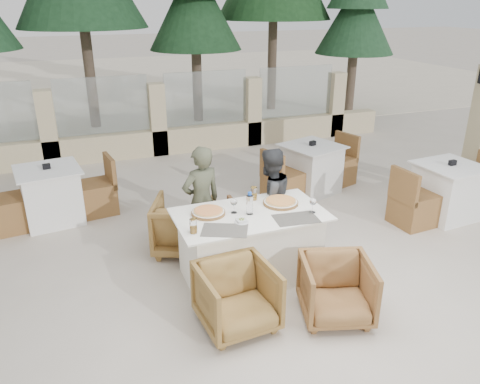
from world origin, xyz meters
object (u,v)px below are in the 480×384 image
object	(u,v)px
olive_dish	(242,220)
armchair_near_left	(237,297)
armchair_far_right	(261,223)
bg_table_b	(311,169)
dining_table	(250,245)
bg_table_a	(51,195)
wine_glass_corner	(313,205)
pizza_right	(281,202)
water_bottle	(250,203)
bg_table_c	(447,191)
armchair_near_right	(336,290)
pizza_left	(208,212)
armchair_far_left	(185,225)
beer_glass_right	(254,194)
beer_glass_left	(193,226)
diner_right	(269,201)
diner_left	(202,202)
wine_glass_centre	(234,205)

from	to	relation	value
olive_dish	armchair_near_left	bearing A→B (deg)	-114.87
armchair_far_right	bg_table_b	size ratio (longest dim) A/B	0.43
dining_table	bg_table_a	bearing A→B (deg)	131.58
dining_table	wine_glass_corner	size ratio (longest dim) A/B	8.70
pizza_right	water_bottle	size ratio (longest dim) A/B	1.57
pizza_right	bg_table_c	xyz separation A→B (m)	(2.76, 0.35, -0.41)
dining_table	bg_table_a	size ratio (longest dim) A/B	0.98
armchair_near_right	bg_table_b	world-z (taller)	bg_table_b
pizza_left	armchair_near_left	bearing A→B (deg)	-90.84
dining_table	armchair_far_right	world-z (taller)	dining_table
wine_glass_corner	dining_table	bearing A→B (deg)	161.12
wine_glass_corner	armchair_near_right	distance (m)	0.94
dining_table	wine_glass_corner	xyz separation A→B (m)	(0.63, -0.22, 0.48)
armchair_far_right	bg_table_a	xyz separation A→B (m)	(-2.40, 1.70, 0.07)
armchair_far_left	bg_table_c	distance (m)	3.71
wine_glass_corner	beer_glass_right	bearing A→B (deg)	129.92
dining_table	armchair_near_right	world-z (taller)	dining_table
beer_glass_left	diner_right	distance (m)	1.34
diner_left	bg_table_b	world-z (taller)	diner_left
water_bottle	olive_dish	world-z (taller)	water_bottle
wine_glass_centre	beer_glass_left	world-z (taller)	wine_glass_centre
armchair_near_right	beer_glass_left	bearing A→B (deg)	164.94
diner_left	armchair_near_left	bearing A→B (deg)	73.11
bg_table_a	olive_dish	bearing A→B (deg)	-60.57
armchair_far_right	pizza_left	bearing A→B (deg)	31.16
dining_table	beer_glass_right	xyz separation A→B (m)	(0.18, 0.33, 0.46)
armchair_far_left	pizza_right	bearing A→B (deg)	164.98
armchair_far_right	armchair_near_left	bearing A→B (deg)	61.32
pizza_left	water_bottle	world-z (taller)	water_bottle
bg_table_a	bg_table_b	distance (m)	3.87
olive_dish	armchair_far_left	world-z (taller)	olive_dish
beer_glass_right	armchair_far_left	world-z (taller)	beer_glass_right
water_bottle	beer_glass_left	xyz separation A→B (m)	(-0.67, -0.21, -0.05)
olive_dish	armchair_near_right	size ratio (longest dim) A/B	0.16
bg_table_a	armchair_near_left	bearing A→B (deg)	-70.15
diner_left	bg_table_b	distance (m)	2.54
armchair_near_right	beer_glass_right	bearing A→B (deg)	121.55
wine_glass_corner	armchair_far_left	bearing A→B (deg)	137.29
diner_left	bg_table_b	size ratio (longest dim) A/B	0.82
pizza_right	bg_table_b	xyz separation A→B (m)	(1.43, 1.86, -0.41)
pizza_right	diner_left	distance (m)	0.95
bg_table_c	beer_glass_left	bearing A→B (deg)	-174.38
wine_glass_centre	diner_right	distance (m)	0.76
water_bottle	diner_right	size ratio (longest dim) A/B	0.19
diner_left	bg_table_a	bearing A→B (deg)	-56.27
armchair_near_left	diner_left	world-z (taller)	diner_left
pizza_right	wine_glass_centre	world-z (taller)	wine_glass_centre
pizza_left	armchair_near_right	size ratio (longest dim) A/B	0.54
wine_glass_centre	armchair_near_right	xyz separation A→B (m)	(0.66, -1.04, -0.56)
olive_dish	armchair_far_left	xyz separation A→B (m)	(-0.35, 1.01, -0.46)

